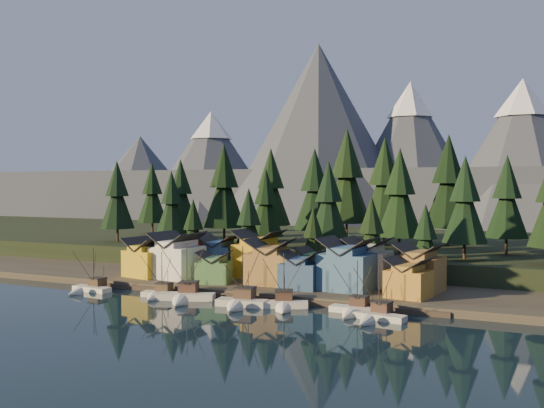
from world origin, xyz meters
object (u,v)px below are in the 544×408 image
at_px(boat_2, 184,289).
at_px(boat_3, 240,294).
at_px(boat_4, 284,297).
at_px(boat_5, 354,303).
at_px(house_back_1, 219,254).
at_px(boat_1, 159,288).
at_px(boat_6, 375,310).
at_px(house_front_0, 147,256).
at_px(boat_0, 88,283).
at_px(house_back_0, 184,251).
at_px(house_front_1, 177,254).

height_order(boat_2, boat_3, boat_3).
bearing_deg(boat_4, boat_5, -17.83).
distance_m(boat_5, house_back_1, 46.79).
distance_m(boat_1, boat_6, 45.82).
distance_m(boat_4, house_front_0, 43.38).
distance_m(boat_3, boat_5, 21.73).
relative_size(boat_6, house_back_1, 1.17).
relative_size(boat_5, house_front_0, 1.01).
distance_m(boat_1, boat_3, 19.63).
height_order(boat_4, boat_5, boat_4).
relative_size(boat_0, boat_6, 0.95).
relative_size(boat_5, house_back_1, 1.14).
height_order(boat_2, house_back_0, boat_2).
bearing_deg(house_back_0, boat_0, -112.76).
height_order(boat_3, boat_6, boat_3).
bearing_deg(house_back_0, house_front_0, -114.42).
height_order(house_front_0, house_back_0, house_back_0).
height_order(boat_4, house_back_0, house_back_0).
height_order(boat_1, boat_5, boat_5).
bearing_deg(boat_6, house_front_1, 171.28).
bearing_deg(boat_6, house_back_0, 163.97).
relative_size(boat_1, boat_4, 0.91).
bearing_deg(boat_1, house_front_0, 126.02).
relative_size(house_front_0, house_front_1, 0.94).
bearing_deg(house_front_0, house_back_0, 83.92).
relative_size(boat_4, house_front_0, 1.07).
distance_m(boat_3, house_back_1, 32.47).
bearing_deg(boat_3, boat_2, 169.09).
relative_size(boat_3, house_front_0, 1.20).
bearing_deg(boat_3, house_front_0, 146.60).
bearing_deg(boat_0, boat_3, 5.00).
relative_size(boat_1, house_back_0, 1.04).
distance_m(boat_5, house_front_0, 56.09).
relative_size(boat_2, house_front_1, 1.12).
xyz_separation_m(boat_2, boat_4, (20.89, 1.61, -0.12)).
distance_m(house_front_1, house_back_0, 10.73).
distance_m(house_front_1, house_back_1, 10.91).
bearing_deg(boat_6, boat_5, 152.23).
bearing_deg(boat_5, house_back_0, 157.85).
bearing_deg(boat_1, boat_3, -11.57).
xyz_separation_m(boat_3, boat_5, (21.48, 3.22, -0.60)).
distance_m(boat_0, boat_6, 63.36).
distance_m(boat_2, boat_4, 20.95).
height_order(boat_5, house_back_1, house_back_1).
height_order(house_front_1, house_back_1, house_front_1).
height_order(boat_1, house_back_1, house_back_1).
xyz_separation_m(boat_1, house_back_1, (0.36, 24.31, 4.43)).
distance_m(boat_3, house_front_0, 36.82).
xyz_separation_m(house_front_0, house_back_0, (3.42, 10.57, 0.42)).
bearing_deg(boat_2, boat_0, 162.90).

